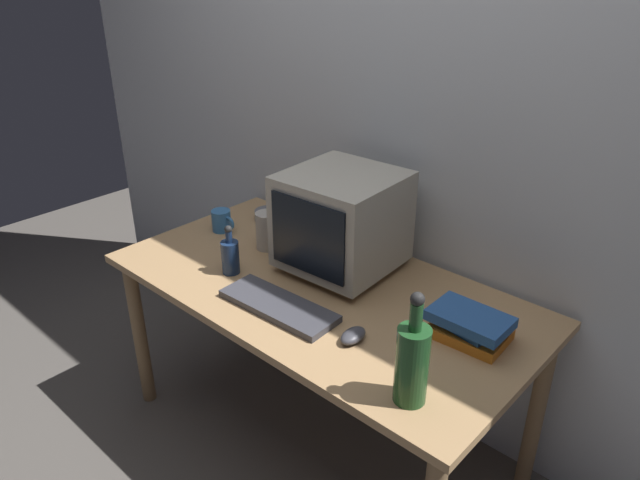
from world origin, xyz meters
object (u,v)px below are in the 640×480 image
computer_mouse (353,336)px  cd_spindle (269,215)px  book_stack (469,325)px  metal_canister (267,231)px  keyboard (278,306)px  bottle_short (230,255)px  bottle_tall (412,362)px  mug (222,221)px  crt_monitor (342,221)px

computer_mouse → cd_spindle: bearing=149.2°
book_stack → metal_canister: 0.89m
computer_mouse → keyboard: bearing=-177.4°
bottle_short → metal_canister: size_ratio=1.26×
bottle_tall → computer_mouse: bearing=160.1°
computer_mouse → mug: bearing=162.4°
bottle_tall → metal_canister: bottle_tall is taller
bottle_tall → metal_canister: bearing=159.2°
mug → computer_mouse: bearing=-14.2°
book_stack → cd_spindle: book_stack is taller
book_stack → metal_canister: metal_canister is taller
computer_mouse → metal_canister: (-0.64, 0.25, 0.06)m
bottle_short → computer_mouse: bearing=-2.1°
metal_canister → keyboard: bearing=-38.7°
crt_monitor → mug: size_ratio=3.40×
mug → crt_monitor: bearing=8.9°
computer_mouse → bottle_tall: size_ratio=0.30×
keyboard → bottle_short: bottle_short is taller
computer_mouse → mug: (-0.90, 0.23, 0.03)m
computer_mouse → bottle_tall: 0.31m
keyboard → computer_mouse: computer_mouse is taller
computer_mouse → mug: 0.93m
crt_monitor → cd_spindle: size_ratio=3.40×
keyboard → book_stack: book_stack is taller
bottle_short → cd_spindle: size_ratio=1.57×
keyboard → book_stack: bearing=24.6°
computer_mouse → book_stack: book_stack is taller
book_stack → cd_spindle: 1.10m
bottle_short → mug: 0.36m
crt_monitor → book_stack: crt_monitor is taller
bottle_short → book_stack: bottle_short is taller
keyboard → bottle_short: 0.31m
book_stack → keyboard: bearing=-152.8°
computer_mouse → mug: size_ratio=0.83×
crt_monitor → computer_mouse: crt_monitor is taller
metal_canister → mug: bearing=-175.2°
book_stack → crt_monitor: bearing=173.2°
keyboard → metal_canister: bearing=138.7°
bottle_short → keyboard: bearing=-10.0°
crt_monitor → bottle_short: 0.42m
crt_monitor → keyboard: crt_monitor is taller
crt_monitor → bottle_short: (-0.28, -0.30, -0.12)m
mug → bottle_tall: bearing=-15.5°
bottle_tall → keyboard: bearing=173.1°
crt_monitor → mug: (-0.58, -0.09, -0.15)m
book_stack → cd_spindle: bearing=170.5°
keyboard → bottle_short: bearing=167.4°
keyboard → metal_canister: (-0.35, 0.28, 0.06)m
book_stack → metal_canister: size_ratio=1.59×
crt_monitor → bottle_short: crt_monitor is taller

